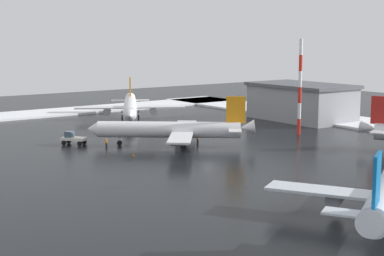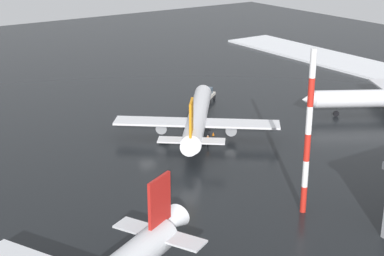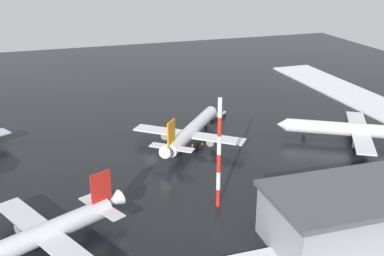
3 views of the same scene
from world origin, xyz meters
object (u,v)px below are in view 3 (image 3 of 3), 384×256
at_px(pushback_tug, 219,113).
at_px(ground_crew_near_tug, 200,121).
at_px(airplane_parked_starboard, 34,238).
at_px(traffic_cone_near_nose, 202,143).
at_px(ground_crew_mid_apron, 192,147).
at_px(airplane_distant_tail, 191,131).
at_px(airplane_parked_portside, 351,130).
at_px(cargo_hangar, 350,217).
at_px(traffic_cone_mid_line, 164,128).
at_px(antenna_mast, 219,154).

distance_m(pushback_tug, ground_crew_near_tug, 7.28).
xyz_separation_m(airplane_parked_starboard, traffic_cone_near_nose, (36.85, 32.09, -2.86)).
bearing_deg(airplane_parked_starboard, traffic_cone_near_nose, -165.00).
bearing_deg(ground_crew_mid_apron, ground_crew_near_tug, 82.24).
relative_size(airplane_distant_tail, pushback_tug, 5.20).
relative_size(airplane_distant_tail, airplane_parked_portside, 0.89).
bearing_deg(cargo_hangar, ground_crew_mid_apron, 107.05).
bearing_deg(traffic_cone_mid_line, pushback_tug, 13.19).
relative_size(ground_crew_near_tug, traffic_cone_near_nose, 3.11).
height_order(ground_crew_mid_apron, antenna_mast, antenna_mast).
distance_m(ground_crew_mid_apron, traffic_cone_near_nose, 4.73).
height_order(ground_crew_mid_apron, cargo_hangar, cargo_hangar).
xyz_separation_m(ground_crew_near_tug, ground_crew_mid_apron, (-7.20, -15.31, 0.00)).
bearing_deg(pushback_tug, airplane_distant_tail, -168.41).
xyz_separation_m(airplane_distant_tail, pushback_tug, (12.18, 14.27, -1.78)).
bearing_deg(ground_crew_mid_apron, pushback_tug, 71.94).
relative_size(antenna_mast, traffic_cone_mid_line, 35.57).
bearing_deg(traffic_cone_mid_line, airplane_parked_portside, -29.65).
bearing_deg(traffic_cone_near_nose, cargo_hangar, -79.35).
bearing_deg(ground_crew_near_tug, airplane_parked_portside, 138.39).
xyz_separation_m(pushback_tug, antenna_mast, (-16.71, -42.60, 8.50)).
height_order(ground_crew_near_tug, antenna_mast, antenna_mast).
distance_m(airplane_parked_portside, cargo_hangar, 41.33).
xyz_separation_m(airplane_parked_portside, traffic_cone_near_nose, (-32.33, 9.64, -2.91)).
height_order(airplane_parked_starboard, airplane_parked_portside, airplane_parked_portside).
distance_m(airplane_parked_starboard, ground_crew_mid_apron, 44.24).
xyz_separation_m(airplane_parked_portside, traffic_cone_mid_line, (-38.05, 21.66, -2.91)).
relative_size(airplane_parked_starboard, pushback_tug, 5.99).
relative_size(ground_crew_near_tug, ground_crew_mid_apron, 1.00).
relative_size(ground_crew_mid_apron, traffic_cone_near_nose, 3.11).
relative_size(pushback_tug, ground_crew_near_tug, 2.91).
xyz_separation_m(airplane_distant_tail, ground_crew_near_tug, (5.88, 10.65, -2.09)).
bearing_deg(cargo_hangar, antenna_mast, 133.16).
xyz_separation_m(airplane_parked_starboard, traffic_cone_mid_line, (31.13, 44.10, -2.86)).
height_order(pushback_tug, cargo_hangar, cargo_hangar).
bearing_deg(traffic_cone_near_nose, antenna_mast, -103.82).
distance_m(cargo_hangar, traffic_cone_mid_line, 56.99).
height_order(ground_crew_near_tug, ground_crew_mid_apron, same).
relative_size(antenna_mast, traffic_cone_near_nose, 35.57).
xyz_separation_m(airplane_distant_tail, airplane_parked_portside, (34.41, -11.09, 0.12)).
height_order(traffic_cone_near_nose, traffic_cone_mid_line, same).
bearing_deg(airplane_parked_portside, antenna_mast, 54.48).
bearing_deg(pushback_tug, antenna_mast, -149.35).
relative_size(cargo_hangar, traffic_cone_mid_line, 45.90).
bearing_deg(cargo_hangar, traffic_cone_near_nose, 101.61).
distance_m(airplane_parked_portside, antenna_mast, 43.09).
height_order(airplane_distant_tail, cargo_hangar, airplane_distant_tail).
relative_size(airplane_parked_portside, traffic_cone_near_nose, 53.14).
distance_m(airplane_distant_tail, airplane_parked_starboard, 48.30).
relative_size(pushback_tug, antenna_mast, 0.25).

